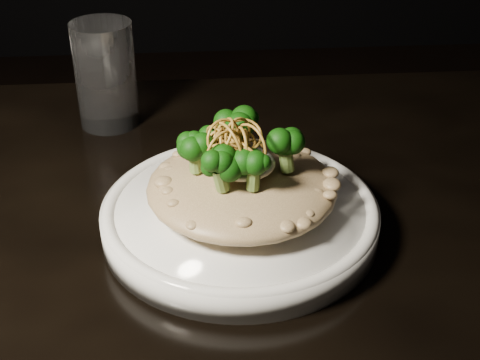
{
  "coord_description": "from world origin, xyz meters",
  "views": [
    {
      "loc": [
        0.06,
        -0.48,
        1.12
      ],
      "look_at": [
        0.1,
        0.03,
        0.81
      ],
      "focal_mm": 50.0,
      "sensor_mm": 36.0,
      "label": 1
    }
  ],
  "objects": [
    {
      "name": "table",
      "position": [
        0.0,
        0.0,
        0.67
      ],
      "size": [
        1.1,
        0.8,
        0.75
      ],
      "color": "black",
      "rests_on": "ground"
    },
    {
      "name": "plate",
      "position": [
        0.1,
        0.03,
        0.76
      ],
      "size": [
        0.26,
        0.26,
        0.03
      ],
      "primitive_type": "cylinder",
      "color": "white",
      "rests_on": "table"
    },
    {
      "name": "risotto",
      "position": [
        0.1,
        0.04,
        0.8
      ],
      "size": [
        0.18,
        0.18,
        0.04
      ],
      "primitive_type": "ellipsoid",
      "color": "brown",
      "rests_on": "plate"
    },
    {
      "name": "broccoli",
      "position": [
        0.1,
        0.03,
        0.84
      ],
      "size": [
        0.11,
        0.11,
        0.04
      ],
      "primitive_type": null,
      "color": "black",
      "rests_on": "risotto"
    },
    {
      "name": "cheese",
      "position": [
        0.1,
        0.03,
        0.82
      ],
      "size": [
        0.06,
        0.06,
        0.02
      ],
      "primitive_type": "ellipsoid",
      "color": "white",
      "rests_on": "risotto"
    },
    {
      "name": "shallots",
      "position": [
        0.09,
        0.03,
        0.85
      ],
      "size": [
        0.04,
        0.04,
        0.03
      ],
      "primitive_type": null,
      "color": "brown",
      "rests_on": "cheese"
    },
    {
      "name": "drinking_glass",
      "position": [
        -0.04,
        0.27,
        0.81
      ],
      "size": [
        0.08,
        0.08,
        0.13
      ],
      "primitive_type": "cylinder",
      "rotation": [
        0.0,
        0.0,
        -0.09
      ],
      "color": "silver",
      "rests_on": "table"
    }
  ]
}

